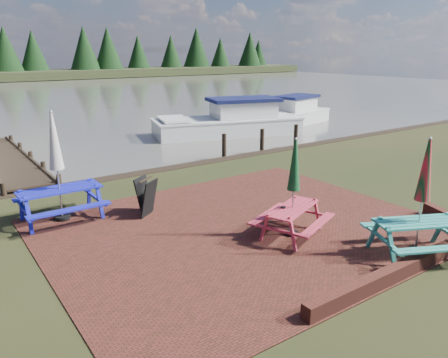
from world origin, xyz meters
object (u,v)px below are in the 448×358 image
object	(u,v)px
picnic_table_teal	(420,216)
chalkboard	(146,197)
picnic_table_red	(293,203)
boat_near	(230,123)
boat_far	(291,115)
jetty	(7,160)
picnic_table_blue	(59,184)

from	to	relation	value
picnic_table_teal	chalkboard	distance (m)	6.49
picnic_table_red	boat_near	world-z (taller)	picnic_table_red
picnic_table_red	boat_far	distance (m)	17.18
picnic_table_red	chalkboard	distance (m)	3.84
picnic_table_red	boat_near	distance (m)	13.74
jetty	boat_near	bearing A→B (deg)	3.50
picnic_table_blue	jetty	xyz separation A→B (m)	(-0.09, 7.19, -0.85)
jetty	boat_far	bearing A→B (deg)	4.59
chalkboard	boat_near	size ratio (longest dim) A/B	0.12
picnic_table_red	picnic_table_blue	distance (m)	5.77
jetty	boat_near	distance (m)	11.04
picnic_table_teal	boat_far	distance (m)	18.00
boat_near	picnic_table_red	bearing A→B (deg)	165.88
picnic_table_blue	jetty	bearing A→B (deg)	90.24
picnic_table_blue	boat_near	size ratio (longest dim) A/B	0.33
picnic_table_teal	picnic_table_red	distance (m)	2.66
picnic_table_teal	boat_near	distance (m)	15.14
picnic_table_red	chalkboard	bearing A→B (deg)	102.51
jetty	boat_near	world-z (taller)	boat_near
boat_near	picnic_table_blue	bearing A→B (deg)	141.43
picnic_table_teal	boat_near	world-z (taller)	picnic_table_teal
picnic_table_red	chalkboard	xyz separation A→B (m)	(-2.18, 3.15, -0.30)
jetty	picnic_table_teal	bearing A→B (deg)	-67.29
jetty	boat_far	distance (m)	16.00
chalkboard	boat_near	xyz separation A→B (m)	(9.00, 8.77, -0.07)
chalkboard	boat_near	distance (m)	12.57
picnic_table_red	boat_far	bearing A→B (deg)	24.67
chalkboard	boat_far	distance (m)	16.79
picnic_table_teal	picnic_table_red	size ratio (longest dim) A/B	1.09
jetty	boat_near	size ratio (longest dim) A/B	1.10
picnic_table_teal	boat_near	xyz separation A→B (m)	(5.38, 14.15, -0.44)
picnic_table_teal	boat_far	xyz separation A→B (m)	(10.30, 14.75, -0.51)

